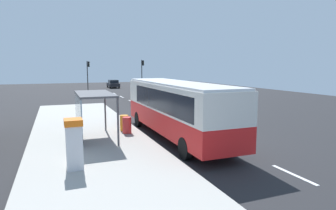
% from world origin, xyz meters
% --- Properties ---
extents(ground_plane, '(56.00, 92.00, 0.04)m').
position_xyz_m(ground_plane, '(0.00, 14.00, -0.02)').
color(ground_plane, '#262628').
extents(sidewalk_platform, '(6.20, 30.00, 0.18)m').
position_xyz_m(sidewalk_platform, '(-6.40, 2.00, 0.09)').
color(sidewalk_platform, '#ADAAA3').
rests_on(sidewalk_platform, ground).
extents(lane_stripe_seg_0, '(0.16, 2.20, 0.01)m').
position_xyz_m(lane_stripe_seg_0, '(0.25, -6.00, 0.01)').
color(lane_stripe_seg_0, silver).
rests_on(lane_stripe_seg_0, ground).
extents(lane_stripe_seg_1, '(0.16, 2.20, 0.01)m').
position_xyz_m(lane_stripe_seg_1, '(0.25, -1.00, 0.01)').
color(lane_stripe_seg_1, silver).
rests_on(lane_stripe_seg_1, ground).
extents(lane_stripe_seg_2, '(0.16, 2.20, 0.01)m').
position_xyz_m(lane_stripe_seg_2, '(0.25, 4.00, 0.01)').
color(lane_stripe_seg_2, silver).
rests_on(lane_stripe_seg_2, ground).
extents(lane_stripe_seg_3, '(0.16, 2.20, 0.01)m').
position_xyz_m(lane_stripe_seg_3, '(0.25, 9.00, 0.01)').
color(lane_stripe_seg_3, silver).
rests_on(lane_stripe_seg_3, ground).
extents(lane_stripe_seg_4, '(0.16, 2.20, 0.01)m').
position_xyz_m(lane_stripe_seg_4, '(0.25, 14.00, 0.01)').
color(lane_stripe_seg_4, silver).
rests_on(lane_stripe_seg_4, ground).
extents(lane_stripe_seg_5, '(0.16, 2.20, 0.01)m').
position_xyz_m(lane_stripe_seg_5, '(0.25, 19.00, 0.01)').
color(lane_stripe_seg_5, silver).
rests_on(lane_stripe_seg_5, ground).
extents(lane_stripe_seg_6, '(0.16, 2.20, 0.01)m').
position_xyz_m(lane_stripe_seg_6, '(0.25, 24.00, 0.01)').
color(lane_stripe_seg_6, silver).
rests_on(lane_stripe_seg_6, ground).
extents(lane_stripe_seg_7, '(0.16, 2.20, 0.01)m').
position_xyz_m(lane_stripe_seg_7, '(0.25, 29.00, 0.01)').
color(lane_stripe_seg_7, silver).
rests_on(lane_stripe_seg_7, ground).
extents(bus, '(2.54, 11.01, 3.21)m').
position_xyz_m(bus, '(-1.71, 0.89, 1.84)').
color(bus, red).
rests_on(bus, ground).
extents(white_van, '(2.12, 5.24, 2.30)m').
position_xyz_m(white_van, '(2.20, 18.77, 1.34)').
color(white_van, black).
rests_on(white_van, ground).
extents(sedan_near, '(1.87, 4.42, 1.52)m').
position_xyz_m(sedan_near, '(2.30, 40.65, 0.79)').
color(sedan_near, black).
rests_on(sedan_near, ground).
extents(ticket_machine, '(0.66, 0.76, 1.94)m').
position_xyz_m(ticket_machine, '(-7.46, -2.74, 1.17)').
color(ticket_machine, silver).
rests_on(ticket_machine, sidewalk_platform).
extents(recycling_bin_red, '(0.52, 0.52, 0.95)m').
position_xyz_m(recycling_bin_red, '(-4.20, 2.35, 0.66)').
color(recycling_bin_red, red).
rests_on(recycling_bin_red, sidewalk_platform).
extents(recycling_bin_orange, '(0.52, 0.52, 0.95)m').
position_xyz_m(recycling_bin_orange, '(-4.20, 3.05, 0.66)').
color(recycling_bin_orange, orange).
rests_on(recycling_bin_orange, sidewalk_platform).
extents(traffic_light_near_side, '(0.49, 0.28, 5.11)m').
position_xyz_m(traffic_light_near_side, '(5.50, 31.88, 3.39)').
color(traffic_light_near_side, '#2D2D2D').
rests_on(traffic_light_near_side, ground).
extents(traffic_light_far_side, '(0.49, 0.28, 4.90)m').
position_xyz_m(traffic_light_far_side, '(-3.10, 32.68, 3.26)').
color(traffic_light_far_side, '#2D2D2D').
rests_on(traffic_light_far_side, ground).
extents(bus_shelter, '(1.80, 4.00, 2.50)m').
position_xyz_m(bus_shelter, '(-6.41, 1.65, 2.10)').
color(bus_shelter, '#4C4C51').
rests_on(bus_shelter, sidewalk_platform).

